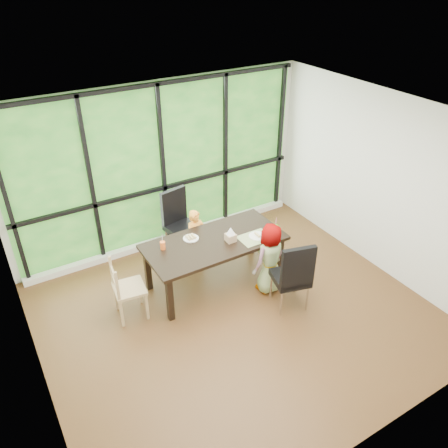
{
  "coord_description": "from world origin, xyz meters",
  "views": [
    {
      "loc": [
        -2.51,
        -3.86,
        4.28
      ],
      "look_at": [
        0.2,
        0.65,
        1.05
      ],
      "focal_mm": 35.87,
      "sensor_mm": 36.0,
      "label": 1
    }
  ],
  "objects_px": {
    "plate_near": "(257,236)",
    "orange_cup": "(163,245)",
    "chair_interior_leather": "(291,273)",
    "dining_table": "(215,262)",
    "chair_end_beech": "(129,288)",
    "tissue_box": "(231,238)",
    "child_toddler": "(196,238)",
    "plate_far": "(191,238)",
    "chair_window_leather": "(182,224)",
    "child_older": "(269,259)",
    "green_cup": "(275,230)"
  },
  "relations": [
    {
      "from": "dining_table",
      "to": "green_cup",
      "type": "height_order",
      "value": "green_cup"
    },
    {
      "from": "chair_end_beech",
      "to": "child_older",
      "type": "bearing_deg",
      "value": -97.85
    },
    {
      "from": "tissue_box",
      "to": "child_toddler",
      "type": "bearing_deg",
      "value": 105.67
    },
    {
      "from": "chair_end_beech",
      "to": "green_cup",
      "type": "height_order",
      "value": "chair_end_beech"
    },
    {
      "from": "dining_table",
      "to": "tissue_box",
      "type": "height_order",
      "value": "tissue_box"
    },
    {
      "from": "plate_near",
      "to": "green_cup",
      "type": "bearing_deg",
      "value": -14.63
    },
    {
      "from": "chair_window_leather",
      "to": "plate_near",
      "type": "bearing_deg",
      "value": -72.84
    },
    {
      "from": "chair_window_leather",
      "to": "child_older",
      "type": "height_order",
      "value": "child_older"
    },
    {
      "from": "chair_interior_leather",
      "to": "plate_near",
      "type": "bearing_deg",
      "value": -70.23
    },
    {
      "from": "chair_end_beech",
      "to": "child_toddler",
      "type": "distance_m",
      "value": 1.44
    },
    {
      "from": "child_toddler",
      "to": "plate_near",
      "type": "relative_size",
      "value": 3.84
    },
    {
      "from": "child_toddler",
      "to": "tissue_box",
      "type": "relative_size",
      "value": 7.09
    },
    {
      "from": "chair_interior_leather",
      "to": "dining_table",
      "type": "bearing_deg",
      "value": -40.75
    },
    {
      "from": "chair_window_leather",
      "to": "child_toddler",
      "type": "xyz_separation_m",
      "value": [
        0.05,
        -0.39,
        -0.06
      ]
    },
    {
      "from": "orange_cup",
      "to": "tissue_box",
      "type": "height_order",
      "value": "same"
    },
    {
      "from": "chair_end_beech",
      "to": "plate_far",
      "type": "distance_m",
      "value": 1.12
    },
    {
      "from": "chair_end_beech",
      "to": "plate_far",
      "type": "bearing_deg",
      "value": -70.27
    },
    {
      "from": "chair_interior_leather",
      "to": "plate_near",
      "type": "xyz_separation_m",
      "value": [
        -0.06,
        0.72,
        0.22
      ]
    },
    {
      "from": "child_toddler",
      "to": "orange_cup",
      "type": "relative_size",
      "value": 8.26
    },
    {
      "from": "dining_table",
      "to": "plate_far",
      "type": "distance_m",
      "value": 0.51
    },
    {
      "from": "chair_interior_leather",
      "to": "child_toddler",
      "type": "distance_m",
      "value": 1.65
    },
    {
      "from": "chair_end_beech",
      "to": "child_older",
      "type": "xyz_separation_m",
      "value": [
        1.91,
        -0.52,
        0.1
      ]
    },
    {
      "from": "chair_window_leather",
      "to": "tissue_box",
      "type": "height_order",
      "value": "chair_window_leather"
    },
    {
      "from": "plate_near",
      "to": "orange_cup",
      "type": "xyz_separation_m",
      "value": [
        -1.3,
        0.42,
        0.05
      ]
    },
    {
      "from": "chair_interior_leather",
      "to": "chair_end_beech",
      "type": "distance_m",
      "value": 2.17
    },
    {
      "from": "chair_end_beech",
      "to": "child_older",
      "type": "height_order",
      "value": "child_older"
    },
    {
      "from": "chair_interior_leather",
      "to": "child_toddler",
      "type": "relative_size",
      "value": 1.13
    },
    {
      "from": "child_toddler",
      "to": "orange_cup",
      "type": "bearing_deg",
      "value": -159.65
    },
    {
      "from": "dining_table",
      "to": "child_toddler",
      "type": "bearing_deg",
      "value": 90.0
    },
    {
      "from": "chair_end_beech",
      "to": "tissue_box",
      "type": "distance_m",
      "value": 1.56
    },
    {
      "from": "chair_window_leather",
      "to": "chair_end_beech",
      "type": "distance_m",
      "value": 1.6
    },
    {
      "from": "child_toddler",
      "to": "plate_far",
      "type": "distance_m",
      "value": 0.52
    },
    {
      "from": "child_older",
      "to": "orange_cup",
      "type": "distance_m",
      "value": 1.51
    },
    {
      "from": "dining_table",
      "to": "child_older",
      "type": "relative_size",
      "value": 1.84
    },
    {
      "from": "green_cup",
      "to": "orange_cup",
      "type": "bearing_deg",
      "value": 162.72
    },
    {
      "from": "child_toddler",
      "to": "plate_far",
      "type": "relative_size",
      "value": 4.21
    },
    {
      "from": "dining_table",
      "to": "tissue_box",
      "type": "bearing_deg",
      "value": -32.37
    },
    {
      "from": "chair_end_beech",
      "to": "green_cup",
      "type": "relative_size",
      "value": 6.54
    },
    {
      "from": "chair_window_leather",
      "to": "plate_far",
      "type": "relative_size",
      "value": 4.78
    },
    {
      "from": "chair_interior_leather",
      "to": "green_cup",
      "type": "xyz_separation_m",
      "value": [
        0.21,
        0.65,
        0.28
      ]
    },
    {
      "from": "chair_end_beech",
      "to": "orange_cup",
      "type": "distance_m",
      "value": 0.73
    },
    {
      "from": "plate_near",
      "to": "tissue_box",
      "type": "xyz_separation_m",
      "value": [
        -0.39,
        0.1,
        0.05
      ]
    },
    {
      "from": "chair_window_leather",
      "to": "orange_cup",
      "type": "xyz_separation_m",
      "value": [
        -0.66,
        -0.77,
        0.27
      ]
    },
    {
      "from": "orange_cup",
      "to": "green_cup",
      "type": "height_order",
      "value": "green_cup"
    },
    {
      "from": "plate_far",
      "to": "green_cup",
      "type": "relative_size",
      "value": 1.64
    },
    {
      "from": "chair_interior_leather",
      "to": "green_cup",
      "type": "relative_size",
      "value": 7.84
    },
    {
      "from": "dining_table",
      "to": "chair_end_beech",
      "type": "height_order",
      "value": "chair_end_beech"
    },
    {
      "from": "plate_near",
      "to": "tissue_box",
      "type": "distance_m",
      "value": 0.41
    },
    {
      "from": "plate_far",
      "to": "green_cup",
      "type": "bearing_deg",
      "value": -24.68
    },
    {
      "from": "chair_window_leather",
      "to": "green_cup",
      "type": "relative_size",
      "value": 7.84
    }
  ]
}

